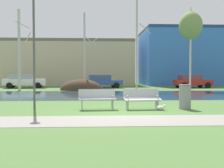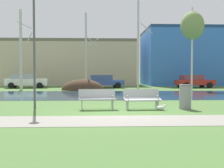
% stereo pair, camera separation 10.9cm
% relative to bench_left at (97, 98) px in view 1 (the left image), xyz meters
% --- Properties ---
extents(ground_plane, '(120.00, 120.00, 0.00)m').
position_rel_bench_left_xyz_m(ground_plane, '(0.98, 9.21, -0.47)').
color(ground_plane, '#476B33').
extents(paved_path_strip, '(60.00, 2.10, 0.01)m').
position_rel_bench_left_xyz_m(paved_path_strip, '(0.98, -2.91, -0.47)').
color(paved_path_strip, gray).
rests_on(paved_path_strip, ground).
extents(river_band, '(80.00, 8.99, 0.01)m').
position_rel_bench_left_xyz_m(river_band, '(0.98, 8.40, -0.47)').
color(river_band, '#284256').
rests_on(river_band, ground).
extents(soil_mound, '(4.04, 2.51, 2.10)m').
position_rel_bench_left_xyz_m(soil_mound, '(-1.56, 14.33, -0.47)').
color(soil_mound, '#423021').
rests_on(soil_mound, ground).
extents(bench_left, '(1.64, 0.69, 0.87)m').
position_rel_bench_left_xyz_m(bench_left, '(0.00, 0.00, 0.00)').
color(bench_left, '#9EA0A3').
rests_on(bench_left, ground).
extents(bench_right, '(1.64, 0.69, 0.87)m').
position_rel_bench_left_xyz_m(bench_right, '(1.95, 0.00, 0.00)').
color(bench_right, '#9EA0A3').
rests_on(bench_right, ground).
extents(trash_bin, '(0.54, 0.54, 1.07)m').
position_rel_bench_left_xyz_m(trash_bin, '(3.83, -0.05, 0.08)').
color(trash_bin, gray).
rests_on(trash_bin, ground).
extents(seagull, '(0.43, 0.16, 0.26)m').
position_rel_bench_left_xyz_m(seagull, '(2.69, -0.47, -0.34)').
color(seagull, white).
rests_on(seagull, ground).
extents(streetlamp, '(0.32, 0.32, 5.43)m').
position_rel_bench_left_xyz_m(streetlamp, '(-2.81, 0.60, 3.15)').
color(streetlamp, '#4C4C51').
rests_on(streetlamp, ground).
extents(birch_far_left, '(1.27, 2.20, 7.64)m').
position_rel_bench_left_xyz_m(birch_far_left, '(-7.38, 14.56, 3.43)').
color(birch_far_left, beige).
rests_on(birch_far_left, ground).
extents(birch_left, '(1.36, 2.44, 7.55)m').
position_rel_bench_left_xyz_m(birch_left, '(-1.25, 15.25, 3.35)').
color(birch_left, '#BCB7A8').
rests_on(birch_left, ground).
extents(birch_center_left, '(1.51, 2.38, 8.56)m').
position_rel_bench_left_xyz_m(birch_center_left, '(3.77, 14.26, 3.87)').
color(birch_center_left, '#BCB7A8').
rests_on(birch_center_left, ground).
extents(birch_center, '(2.19, 2.19, 7.84)m').
position_rel_bench_left_xyz_m(birch_center, '(8.82, 13.90, 5.61)').
color(birch_center, beige).
rests_on(birch_center, ground).
extents(parked_van_nearest_white, '(4.61, 2.36, 1.54)m').
position_rel_bench_left_xyz_m(parked_van_nearest_white, '(-8.07, 18.66, 0.34)').
color(parked_van_nearest_white, silver).
rests_on(parked_van_nearest_white, ground).
extents(parked_sedan_second_blue, '(4.37, 2.45, 1.44)m').
position_rel_bench_left_xyz_m(parked_sedan_second_blue, '(0.44, 18.39, 0.29)').
color(parked_sedan_second_blue, '#2D4793').
rests_on(parked_sedan_second_blue, ground).
extents(parked_hatch_third_red, '(4.26, 2.35, 1.43)m').
position_rel_bench_left_xyz_m(parked_hatch_third_red, '(10.48, 18.21, 0.28)').
color(parked_hatch_third_red, maroon).
rests_on(parked_hatch_third_red, ground).
extents(building_beige_block, '(17.96, 8.14, 6.13)m').
position_rel_bench_left_xyz_m(building_beige_block, '(-4.15, 27.49, 2.59)').
color(building_beige_block, '#BCAD8E').
rests_on(building_beige_block, ground).
extents(building_blue_store, '(12.90, 9.29, 7.79)m').
position_rel_bench_left_xyz_m(building_blue_store, '(12.87, 26.93, 3.42)').
color(building_blue_store, '#3870C6').
rests_on(building_blue_store, ground).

